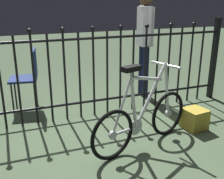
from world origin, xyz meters
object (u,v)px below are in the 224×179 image
Objects in this scene: bicycle at (143,118)px; chair_navy at (29,74)px; person_visitor at (145,35)px; display_crate at (195,119)px.

chair_navy is at bearing 123.17° from bicycle.
person_visitor is at bearing 62.31° from bicycle.
display_crate is at bearing -38.17° from chair_navy.
bicycle is 1.80m from person_visitor.
bicycle is 0.83m from display_crate.
chair_navy is (-1.02, 1.56, 0.19)m from bicycle.
display_crate is (1.82, -1.43, -0.40)m from chair_navy.
chair_navy is 0.53× the size of person_visitor.
bicycle is 1.88m from chair_navy.
chair_navy is 2.35m from display_crate.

